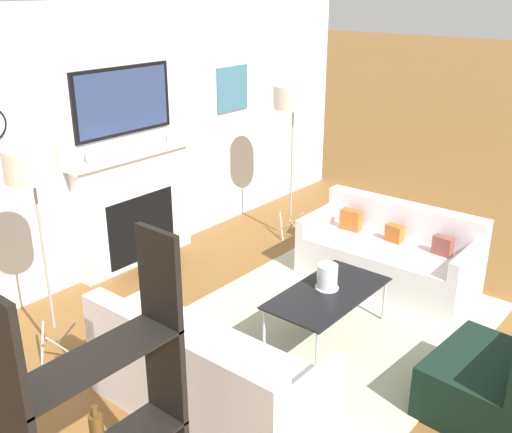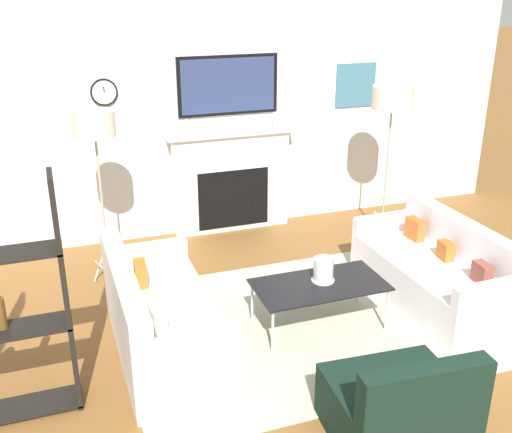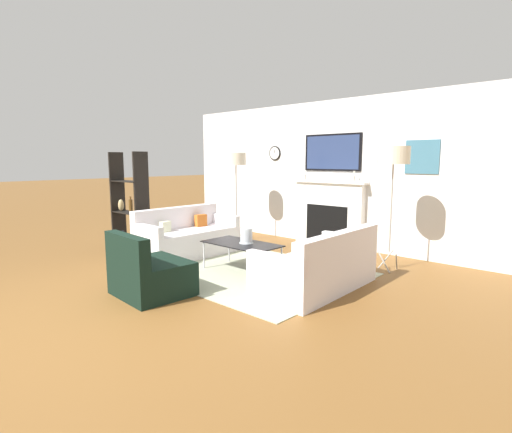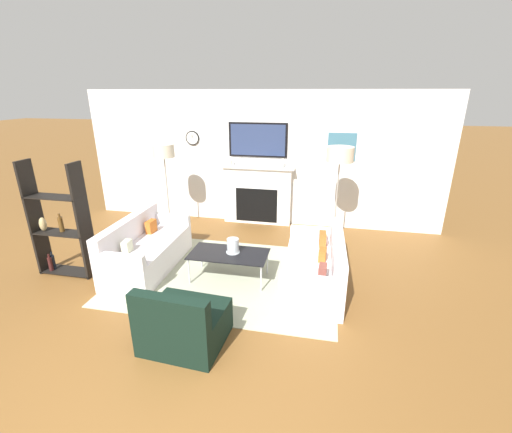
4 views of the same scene
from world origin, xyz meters
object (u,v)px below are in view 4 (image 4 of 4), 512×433
couch_left (146,250)px  armchair (184,324)px  couch_right (316,268)px  floor_lamp_left (164,152)px  hurricane_candle (233,246)px  floor_lamp_right (340,156)px  coffee_table (229,255)px  shelf_unit (59,225)px

couch_left → armchair: 2.01m
couch_right → floor_lamp_left: bearing=153.9°
couch_right → hurricane_candle: (-1.22, -0.04, 0.25)m
armchair → floor_lamp_right: floor_lamp_right is taller
floor_lamp_right → coffee_table: bearing=-135.2°
armchair → hurricane_candle: armchair is taller
hurricane_candle → floor_lamp_right: bearing=44.9°
armchair → hurricane_candle: 1.54m
couch_left → coffee_table: (1.39, -0.09, 0.10)m
couch_left → armchair: size_ratio=1.90×
armchair → floor_lamp_right: size_ratio=0.50×
coffee_table → floor_lamp_left: floor_lamp_left is taller
couch_right → shelf_unit: bearing=-173.9°
hurricane_candle → floor_lamp_left: bearing=139.1°
coffee_table → hurricane_candle: size_ratio=5.27×
armchair → floor_lamp_left: floor_lamp_left is taller
floor_lamp_left → couch_right: bearing=-26.1°
armchair → coffee_table: armchair is taller
couch_right → armchair: bearing=-131.6°
armchair → floor_lamp_right: 3.68m
couch_right → floor_lamp_left: (-2.93, 1.43, 1.33)m
shelf_unit → floor_lamp_left: bearing=64.8°
armchair → shelf_unit: (-2.41, 1.14, 0.54)m
couch_left → hurricane_candle: size_ratio=7.85×
coffee_table → floor_lamp_right: floor_lamp_right is taller
floor_lamp_right → shelf_unit: bearing=-155.6°
couch_right → couch_left: bearing=-180.0°
floor_lamp_left → floor_lamp_right: 3.18m
hurricane_candle → floor_lamp_right: size_ratio=0.12×
floor_lamp_right → shelf_unit: (-4.05, -1.84, -0.86)m
coffee_table → hurricane_candle: (0.05, 0.05, 0.12)m
coffee_table → floor_lamp_left: bearing=137.4°
floor_lamp_right → hurricane_candle: bearing=-135.1°
armchair → coffee_table: bearing=85.9°
couch_right → hurricane_candle: 1.25m
couch_left → shelf_unit: (-1.13, -0.41, 0.50)m
couch_right → hurricane_candle: bearing=-178.0°
shelf_unit → coffee_table: bearing=7.2°
armchair → hurricane_candle: (0.16, 1.51, 0.26)m
couch_left → floor_lamp_left: bearing=100.3°
floor_lamp_right → shelf_unit: size_ratio=1.03×
couch_right → floor_lamp_left: floor_lamp_left is taller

